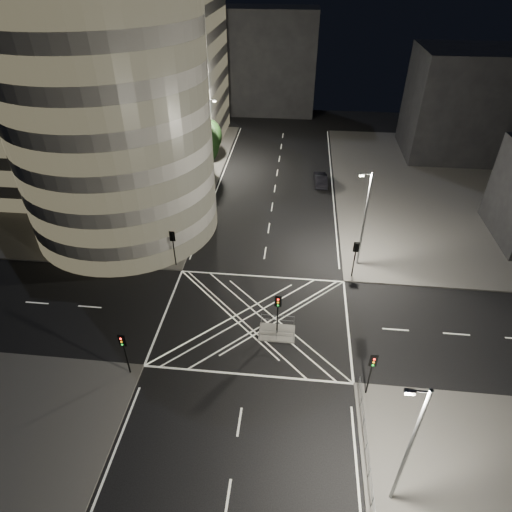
# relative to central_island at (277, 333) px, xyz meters

# --- Properties ---
(ground) EXTENTS (120.00, 120.00, 0.00)m
(ground) POSITION_rel_central_island_xyz_m (-2.00, 1.50, -0.07)
(ground) COLOR black
(ground) RESTS_ON ground
(sidewalk_far_left) EXTENTS (42.00, 42.00, 0.15)m
(sidewalk_far_left) POSITION_rel_central_island_xyz_m (-31.00, 28.50, 0.00)
(sidewalk_far_left) COLOR #565350
(sidewalk_far_left) RESTS_ON ground
(sidewalk_far_right) EXTENTS (42.00, 42.00, 0.15)m
(sidewalk_far_right) POSITION_rel_central_island_xyz_m (27.00, 28.50, 0.00)
(sidewalk_far_right) COLOR #565350
(sidewalk_far_right) RESTS_ON ground
(central_island) EXTENTS (3.00, 2.00, 0.15)m
(central_island) POSITION_rel_central_island_xyz_m (0.00, 0.00, 0.00)
(central_island) COLOR slate
(central_island) RESTS_ON ground
(office_tower_curved) EXTENTS (30.00, 29.00, 27.20)m
(office_tower_curved) POSITION_rel_central_island_xyz_m (-22.74, 20.24, 12.58)
(office_tower_curved) COLOR gray
(office_tower_curved) RESTS_ON sidewalk_far_left
(office_block_rear) EXTENTS (24.00, 16.00, 22.00)m
(office_block_rear) POSITION_rel_central_island_xyz_m (-24.00, 43.50, 11.07)
(office_block_rear) COLOR gray
(office_block_rear) RESTS_ON sidewalk_far_left
(building_right_far) EXTENTS (14.00, 12.00, 15.00)m
(building_right_far) POSITION_rel_central_island_xyz_m (24.00, 41.50, 7.58)
(building_right_far) COLOR black
(building_right_far) RESTS_ON sidewalk_far_right
(building_far_end) EXTENTS (18.00, 8.00, 18.00)m
(building_far_end) POSITION_rel_central_island_xyz_m (-6.00, 59.50, 8.93)
(building_far_end) COLOR black
(building_far_end) RESTS_ON ground
(tree_a) EXTENTS (4.01, 4.01, 6.46)m
(tree_a) POSITION_rel_central_island_xyz_m (-12.50, 10.50, 4.21)
(tree_a) COLOR black
(tree_a) RESTS_ON sidewalk_far_left
(tree_b) EXTENTS (5.19, 5.19, 7.76)m
(tree_b) POSITION_rel_central_island_xyz_m (-12.50, 16.50, 4.84)
(tree_b) COLOR black
(tree_b) RESTS_ON sidewalk_far_left
(tree_c) EXTENTS (3.77, 3.77, 6.93)m
(tree_c) POSITION_rel_central_island_xyz_m (-12.50, 22.50, 4.82)
(tree_c) COLOR black
(tree_c) RESTS_ON sidewalk_far_left
(tree_d) EXTENTS (5.64, 5.64, 8.25)m
(tree_d) POSITION_rel_central_island_xyz_m (-12.50, 28.50, 5.08)
(tree_d) COLOR black
(tree_d) RESTS_ON sidewalk_far_left
(tree_e) EXTENTS (4.20, 4.20, 6.25)m
(tree_e) POSITION_rel_central_island_xyz_m (-12.50, 34.50, 3.90)
(tree_e) COLOR black
(tree_e) RESTS_ON sidewalk_far_left
(traffic_signal_fl) EXTENTS (0.55, 0.22, 4.00)m
(traffic_signal_fl) POSITION_rel_central_island_xyz_m (-10.80, 8.30, 2.84)
(traffic_signal_fl) COLOR black
(traffic_signal_fl) RESTS_ON sidewalk_far_left
(traffic_signal_nl) EXTENTS (0.55, 0.22, 4.00)m
(traffic_signal_nl) POSITION_rel_central_island_xyz_m (-10.80, -5.30, 2.84)
(traffic_signal_nl) COLOR black
(traffic_signal_nl) RESTS_ON sidewalk_near_left
(traffic_signal_fr) EXTENTS (0.55, 0.22, 4.00)m
(traffic_signal_fr) POSITION_rel_central_island_xyz_m (6.80, 8.30, 2.84)
(traffic_signal_fr) COLOR black
(traffic_signal_fr) RESTS_ON sidewalk_far_right
(traffic_signal_nr) EXTENTS (0.55, 0.22, 4.00)m
(traffic_signal_nr) POSITION_rel_central_island_xyz_m (6.80, -5.30, 2.84)
(traffic_signal_nr) COLOR black
(traffic_signal_nr) RESTS_ON sidewalk_near_right
(traffic_signal_island) EXTENTS (0.55, 0.22, 4.00)m
(traffic_signal_island) POSITION_rel_central_island_xyz_m (0.00, 0.00, 2.84)
(traffic_signal_island) COLOR black
(traffic_signal_island) RESTS_ON central_island
(street_lamp_left_near) EXTENTS (1.25, 0.25, 10.00)m
(street_lamp_left_near) POSITION_rel_central_island_xyz_m (-11.44, 13.50, 5.47)
(street_lamp_left_near) COLOR slate
(street_lamp_left_near) RESTS_ON sidewalk_far_left
(street_lamp_left_far) EXTENTS (1.25, 0.25, 10.00)m
(street_lamp_left_far) POSITION_rel_central_island_xyz_m (-11.44, 31.50, 5.47)
(street_lamp_left_far) COLOR slate
(street_lamp_left_far) RESTS_ON sidewalk_far_left
(street_lamp_right_far) EXTENTS (1.25, 0.25, 10.00)m
(street_lamp_right_far) POSITION_rel_central_island_xyz_m (7.44, 10.50, 5.47)
(street_lamp_right_far) COLOR slate
(street_lamp_right_far) RESTS_ON sidewalk_far_right
(street_lamp_right_near) EXTENTS (1.25, 0.25, 10.00)m
(street_lamp_right_near) POSITION_rel_central_island_xyz_m (7.44, -12.50, 5.47)
(street_lamp_right_near) COLOR slate
(street_lamp_right_near) RESTS_ON sidewalk_near_right
(railing_near_right) EXTENTS (0.06, 11.70, 1.10)m
(railing_near_right) POSITION_rel_central_island_xyz_m (6.30, -10.65, 0.62)
(railing_near_right) COLOR slate
(railing_near_right) RESTS_ON sidewalk_near_right
(railing_island_south) EXTENTS (2.80, 0.06, 1.10)m
(railing_island_south) POSITION_rel_central_island_xyz_m (0.00, -0.90, 0.62)
(railing_island_south) COLOR slate
(railing_island_south) RESTS_ON central_island
(railing_island_north) EXTENTS (2.80, 0.06, 1.10)m
(railing_island_north) POSITION_rel_central_island_xyz_m (0.00, 0.90, 0.62)
(railing_island_north) COLOR slate
(railing_island_north) RESTS_ON central_island
(sedan) EXTENTS (1.86, 4.66, 1.51)m
(sedan) POSITION_rel_central_island_xyz_m (4.07, 28.42, 0.68)
(sedan) COLOR black
(sedan) RESTS_ON ground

